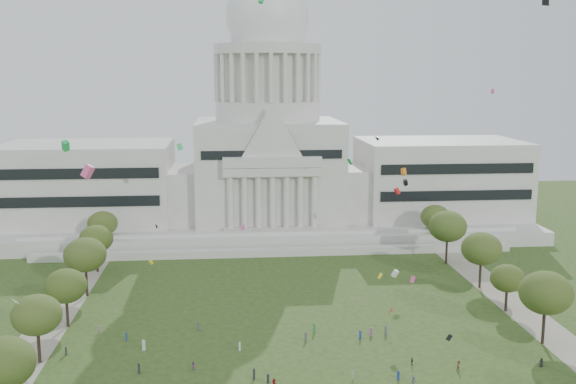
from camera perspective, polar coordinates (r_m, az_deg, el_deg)
name	(u,v)px	position (r m, az deg, el deg)	size (l,w,h in m)	color
capitol	(268,159)	(209.69, -1.70, 2.77)	(160.00, 64.50, 91.30)	beige
path_left	(42,335)	(137.83, -20.10, -11.28)	(8.00, 160.00, 0.04)	gray
path_right	(532,318)	(146.37, 19.94, -10.01)	(8.00, 160.00, 0.04)	gray
row_tree_l_1	(3,363)	(104.18, -22.95, -13.19)	(8.86, 8.86, 12.59)	black
row_tree_l_2	(37,315)	(122.70, -20.50, -9.73)	(8.42, 8.42, 11.97)	black
row_tree_r_2	(546,293)	(131.04, 20.99, -7.98)	(9.55, 9.55, 13.58)	black
row_tree_l_3	(66,286)	(137.82, -18.30, -7.57)	(8.12, 8.12, 11.55)	black
row_tree_r_3	(507,278)	(146.62, 18.08, -6.97)	(7.01, 7.01, 9.98)	black
row_tree_l_4	(85,255)	(154.85, -16.80, -5.11)	(9.29, 9.29, 13.21)	black
row_tree_r_4	(481,249)	(160.01, 16.06, -4.63)	(9.19, 9.19, 13.06)	black
row_tree_l_5	(96,239)	(172.98, -15.94, -3.84)	(8.33, 8.33, 11.85)	black
row_tree_r_5	(448,226)	(177.83, 13.36, -2.85)	(9.82, 9.82, 13.96)	black
row_tree_l_6	(103,224)	(190.68, -15.43, -2.59)	(8.19, 8.19, 11.64)	black
row_tree_r_6	(435,217)	(195.53, 12.37, -2.09)	(8.42, 8.42, 11.97)	black
person_0	(541,362)	(124.04, 20.65, -13.35)	(0.76, 0.49, 1.55)	#26262B
person_2	(459,366)	(118.54, 14.28, -14.05)	(0.87, 0.54, 1.80)	olive
person_4	(353,374)	(112.96, 5.52, -15.10)	(0.89, 0.48, 1.51)	silver
person_5	(274,384)	(109.09, -1.17, -15.93)	(1.64, 0.65, 1.77)	#B21E1E
person_8	(193,365)	(116.65, -8.02, -14.33)	(0.71, 0.44, 1.46)	#994C8C
person_9	(414,381)	(111.73, 10.60, -15.47)	(1.12, 0.58, 1.74)	#4C4C51
person_10	(412,361)	(118.95, 10.46, -13.92)	(0.82, 0.45, 1.40)	#26262B
distant_crowd	(237,362)	(116.60, -4.33, -14.19)	(58.37, 36.74, 1.94)	silver
kite_swarm	(296,182)	(104.47, 0.69, 0.82)	(83.42, 101.11, 65.44)	#E54C8C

